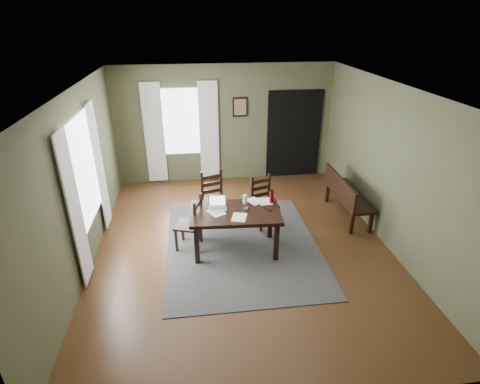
{
  "coord_description": "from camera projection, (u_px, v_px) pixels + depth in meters",
  "views": [
    {
      "loc": [
        -0.75,
        -5.45,
        3.7
      ],
      "look_at": [
        0.0,
        0.3,
        0.9
      ],
      "focal_mm": 28.0,
      "sensor_mm": 36.0,
      "label": 1
    }
  ],
  "objects": [
    {
      "name": "curtain_back_right",
      "position": [
        209.0,
        132.0,
        8.63
      ],
      "size": [
        0.44,
        0.03,
        2.3
      ],
      "color": "silver",
      "rests_on": "ground"
    },
    {
      "name": "chair_back_left",
      "position": [
        214.0,
        199.0,
        7.1
      ],
      "size": [
        0.54,
        0.54,
        1.01
      ],
      "rotation": [
        0.0,
        0.0,
        0.26
      ],
      "color": "black",
      "rests_on": "rug"
    },
    {
      "name": "framed_picture",
      "position": [
        240.0,
        107.0,
        8.5
      ],
      "size": [
        0.34,
        0.03,
        0.44
      ],
      "color": "black",
      "rests_on": "ground"
    },
    {
      "name": "curtain_left_near",
      "position": [
        75.0,
        211.0,
        5.21
      ],
      "size": [
        0.03,
        0.48,
        2.3
      ],
      "color": "silver",
      "rests_on": "ground"
    },
    {
      "name": "bench",
      "position": [
        346.0,
        193.0,
        7.29
      ],
      "size": [
        0.49,
        1.52,
        0.86
      ],
      "rotation": [
        0.0,
        0.0,
        1.57
      ],
      "color": "black",
      "rests_on": "ground"
    },
    {
      "name": "drinking_glass",
      "position": [
        245.0,
        199.0,
        6.35
      ],
      "size": [
        0.08,
        0.08,
        0.16
      ],
      "primitive_type": "cylinder",
      "rotation": [
        0.0,
        0.0,
        -0.09
      ],
      "color": "silver",
      "rests_on": "dining_table"
    },
    {
      "name": "paper_e",
      "position": [
        239.0,
        217.0,
        5.95
      ],
      "size": [
        0.29,
        0.34,
        0.0
      ],
      "primitive_type": "cube",
      "rotation": [
        0.0,
        0.0,
        -0.29
      ],
      "color": "white",
      "rests_on": "dining_table"
    },
    {
      "name": "window_back",
      "position": [
        181.0,
        122.0,
        8.47
      ],
      "size": [
        1.0,
        0.01,
        1.5
      ],
      "color": "white",
      "rests_on": "ground"
    },
    {
      "name": "curtain_left_far",
      "position": [
        99.0,
        167.0,
        6.67
      ],
      "size": [
        0.03,
        0.48,
        2.3
      ],
      "color": "silver",
      "rests_on": "ground"
    },
    {
      "name": "chair_back_right",
      "position": [
        264.0,
        202.0,
        7.03
      ],
      "size": [
        0.53,
        0.53,
        0.96
      ],
      "rotation": [
        0.0,
        0.0,
        0.31
      ],
      "color": "black",
      "rests_on": "rug"
    },
    {
      "name": "chair_end",
      "position": [
        191.0,
        224.0,
        6.32
      ],
      "size": [
        0.53,
        0.53,
        0.96
      ],
      "rotation": [
        0.0,
        0.0,
        -1.88
      ],
      "color": "black",
      "rests_on": "rug"
    },
    {
      "name": "window_left",
      "position": [
        84.0,
        172.0,
        5.83
      ],
      "size": [
        0.01,
        1.3,
        1.7
      ],
      "color": "white",
      "rests_on": "ground"
    },
    {
      "name": "room_shell",
      "position": [
        243.0,
        148.0,
        5.78
      ],
      "size": [
        5.02,
        6.02,
        2.71
      ],
      "color": "#4A4D32",
      "rests_on": "ground"
    },
    {
      "name": "curtain_back_left",
      "position": [
        154.0,
        134.0,
        8.48
      ],
      "size": [
        0.44,
        0.03,
        2.3
      ],
      "color": "silver",
      "rests_on": "ground"
    },
    {
      "name": "doorway_back",
      "position": [
        294.0,
        135.0,
        8.95
      ],
      "size": [
        1.3,
        0.03,
        2.1
      ],
      "color": "black",
      "rests_on": "ground"
    },
    {
      "name": "paper_a",
      "position": [
        216.0,
        212.0,
        6.1
      ],
      "size": [
        0.33,
        0.35,
        0.0
      ],
      "primitive_type": "cube",
      "rotation": [
        0.0,
        0.0,
        0.5
      ],
      "color": "white",
      "rests_on": "dining_table"
    },
    {
      "name": "tv_remote",
      "position": [
        267.0,
        209.0,
        6.19
      ],
      "size": [
        0.14,
        0.18,
        0.02
      ],
      "primitive_type": "cube",
      "rotation": [
        0.0,
        0.0,
        0.57
      ],
      "color": "black",
      "rests_on": "dining_table"
    },
    {
      "name": "dining_table",
      "position": [
        235.0,
        216.0,
        6.18
      ],
      "size": [
        1.52,
        0.97,
        0.74
      ],
      "rotation": [
        0.0,
        0.0,
        -0.06
      ],
      "color": "black",
      "rests_on": "rug"
    },
    {
      "name": "computer_mouse",
      "position": [
        246.0,
        208.0,
        6.2
      ],
      "size": [
        0.08,
        0.1,
        0.03
      ],
      "primitive_type": "cube",
      "rotation": [
        0.0,
        0.0,
        -0.42
      ],
      "color": "#3F3F42",
      "rests_on": "dining_table"
    },
    {
      "name": "ground",
      "position": [
        242.0,
        246.0,
        6.57
      ],
      "size": [
        5.0,
        6.0,
        0.01
      ],
      "color": "#492C16"
    },
    {
      "name": "laptop",
      "position": [
        217.0,
        205.0,
        6.23
      ],
      "size": [
        0.31,
        0.25,
        0.2
      ],
      "rotation": [
        0.0,
        0.0,
        -0.06
      ],
      "color": "#B7B7BC",
      "rests_on": "dining_table"
    },
    {
      "name": "water_bottle",
      "position": [
        271.0,
        197.0,
        6.36
      ],
      "size": [
        0.1,
        0.1,
        0.25
      ],
      "rotation": [
        0.0,
        0.0,
        -0.43
      ],
      "color": "maroon",
      "rests_on": "dining_table"
    },
    {
      "name": "paper_d",
      "position": [
        265.0,
        201.0,
        6.45
      ],
      "size": [
        0.22,
        0.29,
        0.0
      ],
      "primitive_type": "cube",
      "rotation": [
        0.0,
        0.0,
        0.04
      ],
      "color": "white",
      "rests_on": "dining_table"
    },
    {
      "name": "rug",
      "position": [
        242.0,
        245.0,
        6.56
      ],
      "size": [
        2.6,
        3.2,
        0.01
      ],
      "color": "#3A3A3A",
      "rests_on": "ground"
    },
    {
      "name": "paper_c",
      "position": [
        254.0,
        201.0,
        6.46
      ],
      "size": [
        0.32,
        0.34,
        0.0
      ],
      "primitive_type": "cube",
      "rotation": [
        0.0,
        0.0,
        0.53
      ],
      "color": "white",
      "rests_on": "dining_table"
    }
  ]
}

